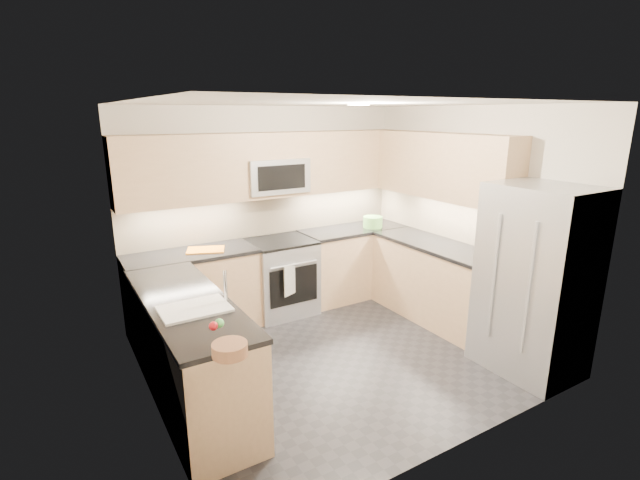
{
  "coord_description": "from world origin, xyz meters",
  "views": [
    {
      "loc": [
        -2.38,
        -3.59,
        2.41
      ],
      "look_at": [
        0.0,
        0.35,
        1.15
      ],
      "focal_mm": 26.0,
      "sensor_mm": 36.0,
      "label": 1
    }
  ],
  "objects_px": {
    "gas_range": "(281,277)",
    "refrigerator": "(536,281)",
    "microwave": "(274,175)",
    "fruit_basket": "(230,349)",
    "utensil_bowl": "(373,222)",
    "cutting_board": "(206,250)"
  },
  "relations": [
    {
      "from": "utensil_bowl",
      "to": "refrigerator",
      "type": "bearing_deg",
      "value": -87.16
    },
    {
      "from": "microwave",
      "to": "fruit_basket",
      "type": "bearing_deg",
      "value": -121.6
    },
    {
      "from": "microwave",
      "to": "refrigerator",
      "type": "xyz_separation_m",
      "value": [
        1.45,
        -2.55,
        -0.8
      ]
    },
    {
      "from": "gas_range",
      "to": "cutting_board",
      "type": "xyz_separation_m",
      "value": [
        -0.92,
        0.02,
        0.49
      ]
    },
    {
      "from": "cutting_board",
      "to": "fruit_basket",
      "type": "xyz_separation_m",
      "value": [
        -0.59,
        -2.35,
        0.03
      ]
    },
    {
      "from": "gas_range",
      "to": "utensil_bowl",
      "type": "xyz_separation_m",
      "value": [
        1.33,
        -0.08,
        0.56
      ]
    },
    {
      "from": "gas_range",
      "to": "fruit_basket",
      "type": "distance_m",
      "value": 2.83
    },
    {
      "from": "utensil_bowl",
      "to": "microwave",
      "type": "bearing_deg",
      "value": 171.28
    },
    {
      "from": "utensil_bowl",
      "to": "cutting_board",
      "type": "bearing_deg",
      "value": 177.53
    },
    {
      "from": "microwave",
      "to": "utensil_bowl",
      "type": "bearing_deg",
      "value": -8.72
    },
    {
      "from": "microwave",
      "to": "cutting_board",
      "type": "bearing_deg",
      "value": -173.34
    },
    {
      "from": "microwave",
      "to": "utensil_bowl",
      "type": "relative_size",
      "value": 2.97
    },
    {
      "from": "refrigerator",
      "to": "cutting_board",
      "type": "distance_m",
      "value": 3.4
    },
    {
      "from": "microwave",
      "to": "refrigerator",
      "type": "relative_size",
      "value": 0.42
    },
    {
      "from": "gas_range",
      "to": "utensil_bowl",
      "type": "height_order",
      "value": "utensil_bowl"
    },
    {
      "from": "gas_range",
      "to": "refrigerator",
      "type": "bearing_deg",
      "value": -59.12
    },
    {
      "from": "refrigerator",
      "to": "utensil_bowl",
      "type": "distance_m",
      "value": 2.35
    },
    {
      "from": "microwave",
      "to": "utensil_bowl",
      "type": "height_order",
      "value": "microwave"
    },
    {
      "from": "utensil_bowl",
      "to": "gas_range",
      "type": "bearing_deg",
      "value": 176.59
    },
    {
      "from": "gas_range",
      "to": "utensil_bowl",
      "type": "relative_size",
      "value": 3.55
    },
    {
      "from": "gas_range",
      "to": "fruit_basket",
      "type": "height_order",
      "value": "fruit_basket"
    },
    {
      "from": "gas_range",
      "to": "microwave",
      "type": "distance_m",
      "value": 1.25
    }
  ]
}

